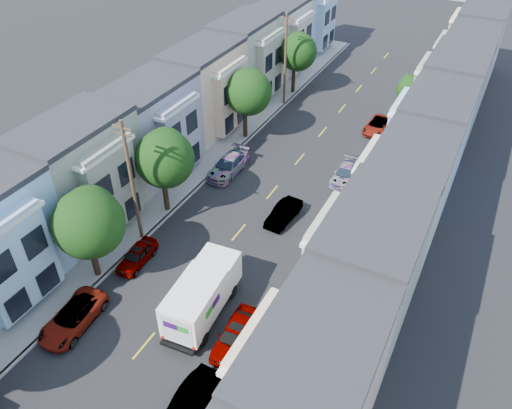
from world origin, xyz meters
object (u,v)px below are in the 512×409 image
(utility_pole_far, at_px, (285,60))
(parked_left_d, at_px, (228,165))
(fedex_truck, at_px, (202,294))
(parked_right_a, at_px, (190,402))
(parked_right_b, at_px, (236,335))
(tree_far_r, at_px, (409,90))
(tree_e, at_px, (297,52))
(utility_pole_near, at_px, (132,183))
(parked_right_c, at_px, (345,173))
(tree_c, at_px, (164,159))
(parked_left_c, at_px, (137,256))
(tree_d, at_px, (247,92))
(lead_sedan, at_px, (284,213))
(parked_right_d, at_px, (377,126))
(tree_b, at_px, (88,223))
(parked_left_b, at_px, (73,318))

(utility_pole_far, bearing_deg, parked_left_d, -84.69)
(fedex_truck, height_order, parked_right_a, fedex_truck)
(parked_right_a, height_order, parked_right_b, parked_right_b)
(tree_far_r, distance_m, parked_left_d, 20.61)
(tree_e, xyz_separation_m, tree_far_r, (13.19, -1.62, -1.17))
(utility_pole_near, height_order, parked_right_c, utility_pole_near)
(parked_right_b, bearing_deg, fedex_truck, 155.78)
(tree_c, bearing_deg, parked_left_c, -77.00)
(tree_c, xyz_separation_m, tree_far_r, (13.19, 23.78, -1.23))
(tree_far_r, relative_size, parked_right_a, 1.21)
(tree_d, relative_size, parked_right_b, 1.54)
(fedex_truck, relative_size, parked_right_a, 1.52)
(tree_e, xyz_separation_m, fedex_truck, (8.18, -33.28, -3.25))
(tree_far_r, height_order, lead_sedan, tree_far_r)
(parked_left_d, height_order, parked_right_a, parked_left_d)
(parked_right_d, bearing_deg, fedex_truck, -92.17)
(lead_sedan, bearing_deg, parked_left_d, 156.23)
(utility_pole_far, relative_size, parked_right_a, 2.29)
(tree_e, relative_size, parked_left_c, 1.79)
(tree_far_r, relative_size, parked_left_c, 1.32)
(parked_right_c, bearing_deg, tree_e, 126.11)
(utility_pole_far, xyz_separation_m, parked_right_d, (11.20, -1.24, -4.53))
(tree_b, relative_size, parked_left_c, 1.80)
(parked_right_c, height_order, parked_right_d, parked_right_c)
(tree_far_r, xyz_separation_m, utility_pole_far, (-13.19, -1.57, 1.30))
(utility_pole_far, distance_m, parked_left_d, 15.74)
(utility_pole_near, relative_size, parked_right_b, 2.12)
(parked_right_c, bearing_deg, parked_right_d, 88.26)
(parked_right_a, bearing_deg, utility_pole_near, 139.67)
(utility_pole_far, bearing_deg, parked_left_c, -87.17)
(tree_d, height_order, tree_e, tree_d)
(parked_right_a, relative_size, parked_right_b, 0.93)
(tree_d, distance_m, fedex_truck, 23.18)
(parked_left_b, bearing_deg, tree_d, 87.95)
(tree_d, relative_size, parked_left_c, 1.81)
(parked_left_c, relative_size, parked_right_d, 0.90)
(tree_b, bearing_deg, utility_pole_far, 90.00)
(tree_e, relative_size, parked_right_b, 1.52)
(utility_pole_far, bearing_deg, utility_pole_near, -90.00)
(utility_pole_far, height_order, lead_sedan, utility_pole_far)
(parked_left_c, bearing_deg, parked_right_d, 65.81)
(tree_c, height_order, utility_pole_near, utility_pole_near)
(lead_sedan, relative_size, parked_right_b, 0.86)
(utility_pole_near, distance_m, lead_sedan, 12.07)
(lead_sedan, distance_m, parked_left_c, 11.85)
(tree_c, distance_m, utility_pole_far, 22.21)
(parked_right_c, bearing_deg, parked_right_a, -91.74)
(parked_right_b, bearing_deg, parked_left_d, 117.49)
(fedex_truck, height_order, parked_left_d, fedex_truck)
(lead_sedan, xyz_separation_m, parked_right_a, (2.45, -17.20, 0.06))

